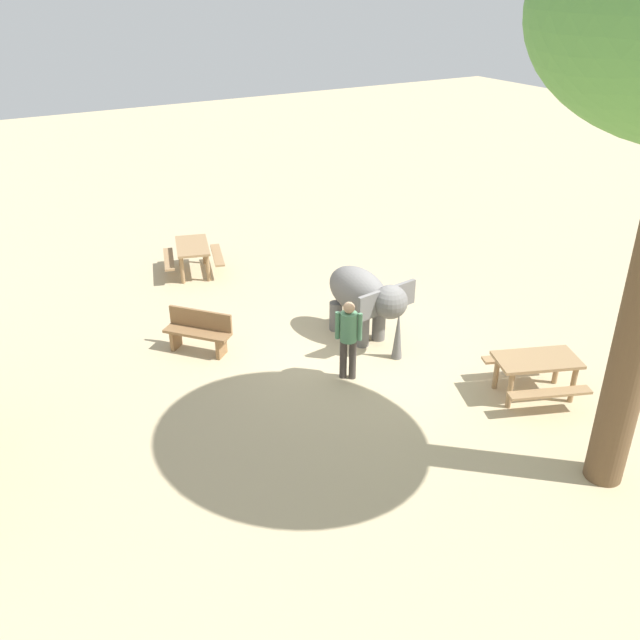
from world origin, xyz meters
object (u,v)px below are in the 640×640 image
Objects in this scene: picnic_table_near at (536,368)px; elephant at (365,297)px; person_handler at (348,335)px; wooden_bench at (199,330)px; feed_bucket at (379,304)px; picnic_table_far at (193,252)px.

elephant is at bearing 135.44° from picnic_table_near.
picnic_table_near is (-2.23, -2.64, -0.36)m from person_handler.
person_handler is (-1.17, 1.14, -0.03)m from elephant.
feed_bucket is at bearing -135.18° from wooden_bench.
wooden_bench reaches higher than picnic_table_near.
picnic_table_near is 9.20m from picnic_table_far.
picnic_table_near is at bearing -91.52° from person_handler.
picnic_table_far is at bearing 34.47° from feed_bucket.
wooden_bench is at bearing 85.46° from feed_bucket.
picnic_table_near is at bearing -141.62° from picnic_table_far.
person_handler is 6.38m from picnic_table_far.
feed_bucket is (-4.24, -2.91, -0.43)m from picnic_table_far.
elephant reaches higher than feed_bucket.
person_handler is at bearing 179.94° from wooden_bench.
person_handler is 0.84× the size of picnic_table_near.
elephant is at bearing -152.08° from wooden_bench.
wooden_bench reaches higher than picnic_table_far.
elephant is 3.50m from wooden_bench.
picnic_table_near is at bearing -175.23° from wooden_bench.
person_handler is 3.24m from wooden_bench.
person_handler reaches higher than feed_bucket.
wooden_bench is at bearing -118.61° from elephant.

